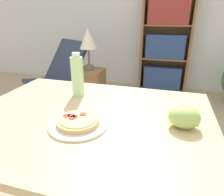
{
  "coord_description": "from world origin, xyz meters",
  "views": [
    {
      "loc": [
        0.36,
        -0.91,
        1.22
      ],
      "look_at": [
        0.11,
        -0.05,
        0.84
      ],
      "focal_mm": 32.0,
      "sensor_mm": 36.0,
      "label": 1
    }
  ],
  "objects_px": {
    "side_table": "(90,90)",
    "grape_bunch": "(184,117)",
    "bookshelf": "(165,45)",
    "drink_bottle": "(77,76)",
    "pizza_on_plate": "(78,123)",
    "table_lamp": "(88,40)",
    "lounge_chair_near": "(58,87)"
  },
  "relations": [
    {
      "from": "lounge_chair_near",
      "to": "side_table",
      "type": "relative_size",
      "value": 1.69
    },
    {
      "from": "pizza_on_plate",
      "to": "grape_bunch",
      "type": "relative_size",
      "value": 1.94
    },
    {
      "from": "side_table",
      "to": "grape_bunch",
      "type": "bearing_deg",
      "value": -55.64
    },
    {
      "from": "lounge_chair_near",
      "to": "bookshelf",
      "type": "relative_size",
      "value": 0.59
    },
    {
      "from": "bookshelf",
      "to": "table_lamp",
      "type": "xyz_separation_m",
      "value": [
        -0.88,
        -1.06,
        0.17
      ]
    },
    {
      "from": "grape_bunch",
      "to": "drink_bottle",
      "type": "distance_m",
      "value": 0.61
    },
    {
      "from": "grape_bunch",
      "to": "side_table",
      "type": "distance_m",
      "value": 1.93
    },
    {
      "from": "drink_bottle",
      "to": "pizza_on_plate",
      "type": "bearing_deg",
      "value": -65.62
    },
    {
      "from": "grape_bunch",
      "to": "drink_bottle",
      "type": "relative_size",
      "value": 0.53
    },
    {
      "from": "table_lamp",
      "to": "pizza_on_plate",
      "type": "bearing_deg",
      "value": -69.39
    },
    {
      "from": "pizza_on_plate",
      "to": "table_lamp",
      "type": "relative_size",
      "value": 0.5
    },
    {
      "from": "lounge_chair_near",
      "to": "bookshelf",
      "type": "bearing_deg",
      "value": 65.7
    },
    {
      "from": "pizza_on_plate",
      "to": "table_lamp",
      "type": "xyz_separation_m",
      "value": [
        -0.61,
        1.63,
        0.13
      ]
    },
    {
      "from": "drink_bottle",
      "to": "bookshelf",
      "type": "relative_size",
      "value": 0.16
    },
    {
      "from": "lounge_chair_near",
      "to": "table_lamp",
      "type": "relative_size",
      "value": 1.84
    },
    {
      "from": "table_lamp",
      "to": "lounge_chair_near",
      "type": "bearing_deg",
      "value": -176.54
    },
    {
      "from": "side_table",
      "to": "table_lamp",
      "type": "distance_m",
      "value": 0.64
    },
    {
      "from": "pizza_on_plate",
      "to": "drink_bottle",
      "type": "distance_m",
      "value": 0.36
    },
    {
      "from": "bookshelf",
      "to": "side_table",
      "type": "bearing_deg",
      "value": -129.79
    },
    {
      "from": "side_table",
      "to": "lounge_chair_near",
      "type": "bearing_deg",
      "value": -176.54
    },
    {
      "from": "pizza_on_plate",
      "to": "side_table",
      "type": "xyz_separation_m",
      "value": [
        -0.61,
        1.63,
        -0.51
      ]
    },
    {
      "from": "pizza_on_plate",
      "to": "drink_bottle",
      "type": "xyz_separation_m",
      "value": [
        -0.14,
        0.32,
        0.1
      ]
    },
    {
      "from": "pizza_on_plate",
      "to": "grape_bunch",
      "type": "height_order",
      "value": "grape_bunch"
    },
    {
      "from": "grape_bunch",
      "to": "lounge_chair_near",
      "type": "relative_size",
      "value": 0.14
    },
    {
      "from": "drink_bottle",
      "to": "lounge_chair_near",
      "type": "relative_size",
      "value": 0.26
    },
    {
      "from": "pizza_on_plate",
      "to": "grape_bunch",
      "type": "xyz_separation_m",
      "value": [
        0.43,
        0.11,
        0.03
      ]
    },
    {
      "from": "lounge_chair_near",
      "to": "table_lamp",
      "type": "xyz_separation_m",
      "value": [
        0.46,
        0.03,
        0.63
      ]
    },
    {
      "from": "pizza_on_plate",
      "to": "drink_bottle",
      "type": "height_order",
      "value": "drink_bottle"
    },
    {
      "from": "pizza_on_plate",
      "to": "table_lamp",
      "type": "distance_m",
      "value": 1.75
    },
    {
      "from": "pizza_on_plate",
      "to": "bookshelf",
      "type": "relative_size",
      "value": 0.16
    },
    {
      "from": "grape_bunch",
      "to": "drink_bottle",
      "type": "height_order",
      "value": "drink_bottle"
    },
    {
      "from": "pizza_on_plate",
      "to": "side_table",
      "type": "height_order",
      "value": "pizza_on_plate"
    }
  ]
}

